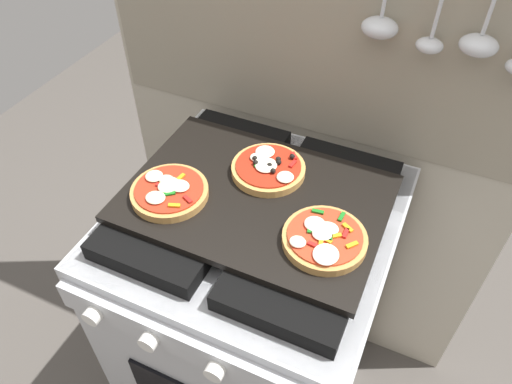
{
  "coord_description": "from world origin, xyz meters",
  "views": [
    {
      "loc": [
        0.3,
        -0.66,
        1.63
      ],
      "look_at": [
        0.0,
        0.0,
        0.93
      ],
      "focal_mm": 33.93,
      "sensor_mm": 36.0,
      "label": 1
    }
  ],
  "objects_px": {
    "pizza_right": "(324,238)",
    "baking_tray": "(256,198)",
    "pizza_left": "(169,191)",
    "pizza_center": "(268,168)",
    "stove": "(256,315)"
  },
  "relations": [
    {
      "from": "stove",
      "to": "pizza_center",
      "type": "bearing_deg",
      "value": 93.98
    },
    {
      "from": "pizza_left",
      "to": "pizza_right",
      "type": "height_order",
      "value": "same"
    },
    {
      "from": "baking_tray",
      "to": "pizza_right",
      "type": "xyz_separation_m",
      "value": [
        0.17,
        -0.06,
        0.02
      ]
    },
    {
      "from": "baking_tray",
      "to": "pizza_left",
      "type": "bearing_deg",
      "value": -155.57
    },
    {
      "from": "stove",
      "to": "pizza_center",
      "type": "relative_size",
      "value": 5.53
    },
    {
      "from": "baking_tray",
      "to": "pizza_center",
      "type": "distance_m",
      "value": 0.08
    },
    {
      "from": "baking_tray",
      "to": "pizza_left",
      "type": "relative_size",
      "value": 3.32
    },
    {
      "from": "pizza_left",
      "to": "pizza_right",
      "type": "relative_size",
      "value": 1.0
    },
    {
      "from": "stove",
      "to": "baking_tray",
      "type": "xyz_separation_m",
      "value": [
        0.0,
        0.0,
        0.46
      ]
    },
    {
      "from": "baking_tray",
      "to": "pizza_center",
      "type": "xyz_separation_m",
      "value": [
        -0.01,
        0.08,
        0.02
      ]
    },
    {
      "from": "pizza_left",
      "to": "pizza_center",
      "type": "bearing_deg",
      "value": 43.66
    },
    {
      "from": "baking_tray",
      "to": "pizza_left",
      "type": "distance_m",
      "value": 0.18
    },
    {
      "from": "stove",
      "to": "pizza_right",
      "type": "relative_size",
      "value": 5.53
    },
    {
      "from": "baking_tray",
      "to": "pizza_center",
      "type": "bearing_deg",
      "value": 94.07
    },
    {
      "from": "pizza_right",
      "to": "baking_tray",
      "type": "bearing_deg",
      "value": 159.57
    }
  ]
}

